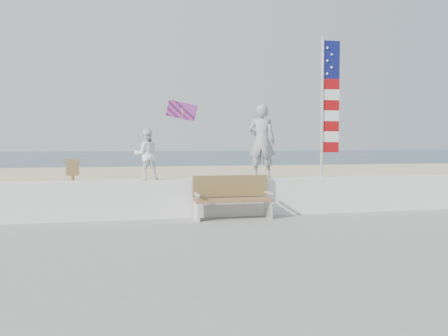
% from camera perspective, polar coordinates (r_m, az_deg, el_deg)
% --- Properties ---
extents(ground, '(220.00, 220.00, 0.00)m').
position_cam_1_polar(ground, '(9.61, 1.17, -8.64)').
color(ground, '#283E51').
rests_on(ground, ground).
extents(sand, '(90.00, 40.00, 0.08)m').
position_cam_1_polar(sand, '(18.38, -5.47, -2.94)').
color(sand, beige).
rests_on(sand, ground).
extents(boardwalk, '(50.00, 12.40, 0.10)m').
position_cam_1_polar(boardwalk, '(5.89, 10.71, -14.93)').
color(boardwalk, gray).
rests_on(boardwalk, sand).
extents(seawall, '(30.00, 0.35, 0.90)m').
position_cam_1_polar(seawall, '(11.44, -1.20, -3.56)').
color(seawall, white).
rests_on(seawall, boardwalk).
extents(adult, '(0.78, 0.67, 1.81)m').
position_cam_1_polar(adult, '(11.65, 4.55, 3.23)').
color(adult, '#939297').
rests_on(adult, seawall).
extents(child, '(0.60, 0.48, 1.19)m').
position_cam_1_polar(child, '(11.16, -9.31, 1.60)').
color(child, white).
rests_on(child, seawall).
extents(bench, '(1.80, 0.57, 1.00)m').
position_cam_1_polar(bench, '(11.06, 0.97, -3.48)').
color(bench, olive).
rests_on(bench, boardwalk).
extents(flag, '(0.50, 0.08, 3.50)m').
position_cam_1_polar(flag, '(12.31, 12.27, 7.85)').
color(flag, white).
rests_on(flag, seawall).
extents(parafoil_kite, '(0.99, 0.46, 0.66)m').
position_cam_1_polar(parafoil_kite, '(14.82, -5.01, 6.86)').
color(parafoil_kite, red).
rests_on(parafoil_kite, ground).
extents(sign, '(0.32, 0.07, 1.46)m').
position_cam_1_polar(sign, '(12.55, -17.74, -1.68)').
color(sign, olive).
rests_on(sign, sand).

